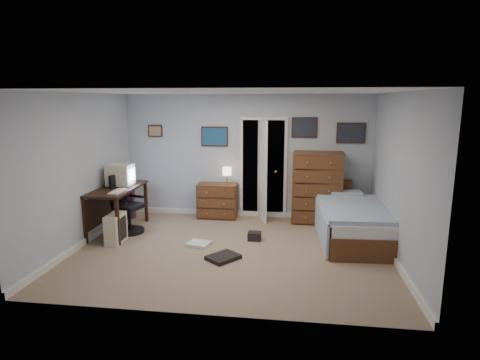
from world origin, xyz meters
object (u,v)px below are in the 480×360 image
office_chair (126,210)px  bed (352,222)px  low_dresser (218,201)px  computer_desk (112,198)px  tall_dresser (317,187)px

office_chair → bed: 4.02m
office_chair → low_dresser: (1.47, 1.12, -0.06)m
office_chair → low_dresser: office_chair is taller
computer_desk → bed: 4.30m
office_chair → bed: bearing=17.8°
low_dresser → tall_dresser: (1.99, -0.02, 0.34)m
tall_dresser → bed: bearing=-57.6°
computer_desk → tall_dresser: size_ratio=1.04×
office_chair → tall_dresser: (3.47, 1.10, 0.28)m
computer_desk → office_chair: 0.35m
low_dresser → bed: (2.55, -1.00, -0.03)m
computer_desk → office_chair: office_chair is taller
bed → low_dresser: bearing=155.8°
office_chair → bed: (4.02, 0.12, -0.09)m
bed → computer_desk: bearing=178.9°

